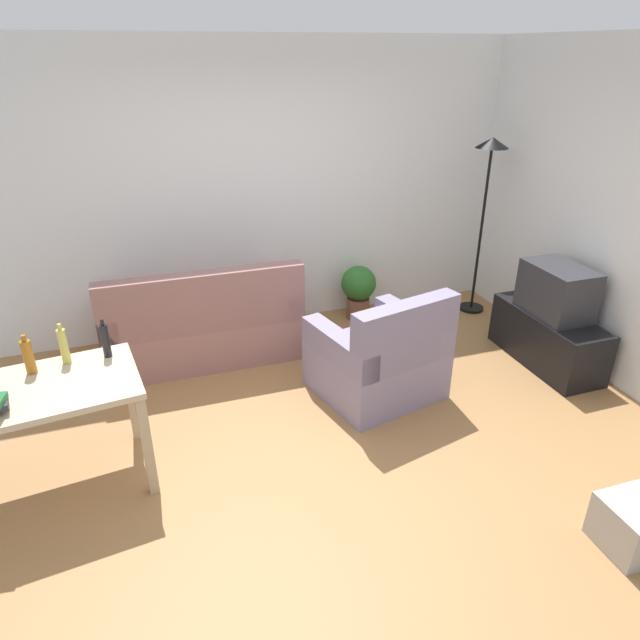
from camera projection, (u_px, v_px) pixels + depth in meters
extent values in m
cube|color=#9E7042|center=(329.00, 445.00, 4.05)|extent=(5.20, 4.40, 0.02)
cube|color=white|center=(253.00, 191.00, 5.33)|extent=(5.20, 0.10, 2.70)
cube|color=#996B66|center=(203.00, 333.00, 5.18)|extent=(1.72, 0.84, 0.40)
cube|color=#8C625D|center=(204.00, 302.00, 4.69)|extent=(1.72, 0.16, 0.52)
cube|color=#926661|center=(284.00, 292.00, 5.27)|extent=(0.16, 0.84, 0.22)
cube|color=#926661|center=(109.00, 315.00, 4.82)|extent=(0.16, 0.84, 0.22)
cube|color=black|center=(548.00, 338.00, 5.01)|extent=(0.44, 1.10, 0.48)
cube|color=#2D2D33|center=(557.00, 291.00, 4.81)|extent=(0.40, 0.60, 0.44)
cube|color=black|center=(576.00, 288.00, 4.87)|extent=(0.01, 0.52, 0.36)
cylinder|color=black|center=(471.00, 308.00, 6.13)|extent=(0.26, 0.26, 0.03)
cylinder|color=black|center=(481.00, 232.00, 5.76)|extent=(0.03, 0.03, 1.68)
cone|color=black|center=(493.00, 143.00, 5.37)|extent=(0.32, 0.32, 0.10)
cube|color=#C6B28E|center=(33.00, 391.00, 3.33)|extent=(1.28, 0.85, 0.04)
cube|color=tan|center=(147.00, 446.00, 3.46)|extent=(0.07, 0.07, 0.72)
cube|color=tan|center=(131.00, 396.00, 3.97)|extent=(0.07, 0.07, 0.72)
cylinder|color=brown|center=(358.00, 308.00, 5.91)|extent=(0.24, 0.24, 0.22)
sphere|color=#2D6B28|center=(359.00, 283.00, 5.78)|extent=(0.36, 0.36, 0.36)
cube|color=gray|center=(375.00, 369.00, 4.61)|extent=(1.07, 1.03, 0.40)
cube|color=slate|center=(406.00, 336.00, 4.14)|extent=(0.91, 0.36, 0.52)
cube|color=gray|center=(413.00, 325.00, 4.65)|extent=(0.35, 0.85, 0.22)
cube|color=gray|center=(338.00, 347.00, 4.29)|extent=(0.35, 0.85, 0.22)
cylinder|color=#9E6019|center=(29.00, 357.00, 3.43)|extent=(0.06, 0.06, 0.22)
cylinder|color=#9E6019|center=(24.00, 338.00, 3.38)|extent=(0.03, 0.03, 0.04)
cylinder|color=#BCB24C|center=(64.00, 346.00, 3.54)|extent=(0.05, 0.05, 0.23)
cylinder|color=#BCB24C|center=(59.00, 327.00, 3.48)|extent=(0.02, 0.02, 0.04)
cylinder|color=black|center=(106.00, 341.00, 3.62)|extent=(0.05, 0.05, 0.23)
cylinder|color=black|center=(102.00, 322.00, 3.56)|extent=(0.02, 0.02, 0.04)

